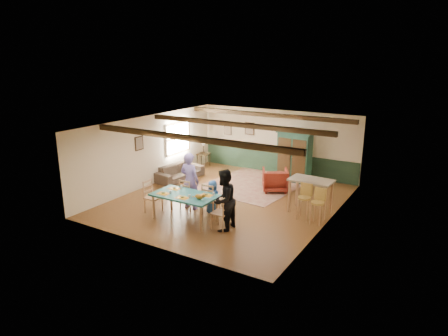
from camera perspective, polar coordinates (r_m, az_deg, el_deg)
The scene contains 35 objects.
floor at distance 13.91m, azimuth 0.68°, elevation -4.65°, with size 8.00×8.00×0.00m, color #573318.
wall_back at distance 16.97m, azimuth 7.59°, elevation 3.73°, with size 7.00×0.02×2.70m, color beige.
wall_left at distance 15.51m, azimuth -10.52°, elevation 2.46°, with size 0.02×8.00×2.70m, color beige.
wall_right at distance 12.17m, azimuth 15.04°, elevation -1.52°, with size 0.02×8.00×2.70m, color beige.
ceiling at distance 13.21m, azimuth 0.72°, elevation 6.39°, with size 7.00×8.00×0.02m, color white.
wainscot_back at distance 17.16m, azimuth 7.46°, elevation 0.78°, with size 6.95×0.03×0.90m, color #1E3725.
ceiling_beam_front at distance 11.34m, azimuth -5.22°, elevation 4.29°, with size 6.95×0.16×0.16m, color black.
ceiling_beam_mid at distance 13.56m, azimuth 1.58°, elevation 6.25°, with size 6.95×0.16×0.16m, color black.
ceiling_beam_back at distance 15.85m, azimuth 6.28°, elevation 7.55°, with size 6.95×0.16×0.16m, color black.
window_left at distance 16.73m, azimuth -6.62°, elevation 4.29°, with size 0.06×1.60×1.30m, color white, non-canonical shape.
picture_left_wall at distance 14.98m, azimuth -12.03°, elevation 3.47°, with size 0.04×0.42×0.52m, color tan, non-canonical shape.
picture_back_a at distance 17.40m, azimuth 3.67°, elevation 5.65°, with size 0.45×0.04×0.55m, color tan, non-canonical shape.
picture_back_b at distance 17.96m, azimuth 0.54°, elevation 5.51°, with size 0.38×0.04×0.48m, color tan, non-canonical shape.
dining_table at distance 12.23m, azimuth -5.57°, elevation -5.61°, with size 1.97×1.09×0.82m, color #1E5F5E, non-canonical shape.
dining_chair_far_left at distance 13.03m, azimuth -5.09°, elevation -3.73°, with size 0.46×0.48×1.04m, color #AA7A55, non-canonical shape.
dining_chair_far_right at distance 12.56m, azimuth -1.85°, elevation -4.42°, with size 0.46×0.48×1.04m, color #AA7A55, non-canonical shape.
dining_chair_end_left at distance 12.93m, azimuth -10.09°, elevation -4.06°, with size 0.46×0.48×1.04m, color #AA7A55, non-canonical shape.
dining_chair_end_right at distance 11.53m, azimuth -0.52°, elevation -6.30°, with size 0.46×0.48×1.04m, color #AA7A55, non-canonical shape.
person_man at distance 12.96m, azimuth -4.91°, elevation -1.85°, with size 0.69×0.45×1.88m, color #7863AA.
person_woman at distance 11.34m, azimuth -0.05°, elevation -4.62°, with size 0.88×0.68×1.80m, color black.
person_child at distance 12.62m, azimuth -1.63°, elevation -4.18°, with size 0.54×0.35×1.10m, color #255094.
cat at distance 11.64m, azimuth -3.57°, elevation -4.03°, with size 0.39×0.15×0.20m, color #C57C22, non-canonical shape.
place_setting_near_left at distance 12.22m, azimuth -8.67°, elevation -3.42°, with size 0.44×0.33×0.11m, color yellow, non-canonical shape.
place_setting_near_center at distance 11.80m, azimuth -5.99°, elevation -4.03°, with size 0.44×0.33×0.11m, color yellow, non-canonical shape.
place_setting_far_left at distance 12.62m, azimuth -7.10°, elevation -2.73°, with size 0.44×0.33×0.11m, color yellow, non-canonical shape.
place_setting_far_right at distance 11.95m, azimuth -2.53°, elevation -3.69°, with size 0.44×0.33×0.11m, color yellow, non-canonical shape.
area_rug at distance 15.65m, azimuth 4.28°, elevation -2.31°, with size 3.24×3.85×0.01m, color tan.
armoire at distance 15.97m, azimuth 10.02°, elevation 1.64°, with size 1.44×0.58×2.03m, color #16392C.
armchair at distance 14.87m, azimuth 7.31°, elevation -1.69°, with size 0.90×0.93×0.84m, color #571511.
sofa at distance 16.25m, azimuth -6.30°, elevation -0.56°, with size 2.10×0.82×0.61m, color #3B2F25.
end_table at distance 17.98m, azimuth -2.93°, elevation 1.14°, with size 0.51×0.51×0.62m, color black, non-canonical shape.
table_lamp at distance 17.84m, azimuth -2.96°, elevation 3.00°, with size 0.32×0.32×0.57m, color beige, non-canonical shape.
counter_table at distance 12.96m, azimuth 12.21°, elevation -3.95°, with size 1.34×0.78×1.11m, color tan, non-canonical shape.
bar_stool_left at distance 12.43m, azimuth 11.37°, elevation -4.78°, with size 0.39×0.43×1.11m, color tan, non-canonical shape.
bar_stool_right at distance 12.16m, azimuth 13.19°, elevation -5.43°, with size 0.38×0.42×1.08m, color tan, non-canonical shape.
Camera 1 is at (6.61, -11.23, 4.86)m, focal length 32.00 mm.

